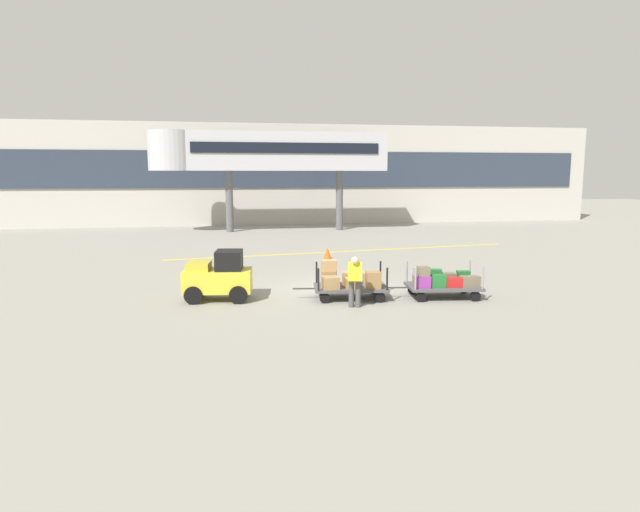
% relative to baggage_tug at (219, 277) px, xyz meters
% --- Properties ---
extents(ground_plane, '(120.00, 120.00, 0.00)m').
position_rel_baggage_tug_xyz_m(ground_plane, '(3.81, 0.94, -0.75)').
color(ground_plane, gray).
extents(apron_lead_line, '(18.27, 3.04, 0.01)m').
position_rel_baggage_tug_xyz_m(apron_lead_line, '(6.51, 10.10, -0.75)').
color(apron_lead_line, yellow).
rests_on(apron_lead_line, ground_plane).
extents(terminal_building, '(54.00, 2.51, 7.79)m').
position_rel_baggage_tug_xyz_m(terminal_building, '(3.81, 26.91, 3.15)').
color(terminal_building, '#BCB7AD').
rests_on(terminal_building, ground_plane).
extents(jet_bridge, '(16.07, 3.00, 6.76)m').
position_rel_baggage_tug_xyz_m(jet_bridge, '(2.86, 20.93, 4.64)').
color(jet_bridge, '#B7B7BC').
rests_on(jet_bridge, ground_plane).
extents(baggage_tug, '(2.22, 1.45, 1.58)m').
position_rel_baggage_tug_xyz_m(baggage_tug, '(0.00, 0.00, 0.00)').
color(baggage_tug, gold).
rests_on(baggage_tug, ground_plane).
extents(baggage_cart_lead, '(3.07, 1.68, 1.20)m').
position_rel_baggage_tug_xyz_m(baggage_cart_lead, '(4.08, -0.50, -0.21)').
color(baggage_cart_lead, '#4C4C4F').
rests_on(baggage_cart_lead, ground_plane).
extents(baggage_cart_middle, '(3.07, 1.68, 1.10)m').
position_rel_baggage_tug_xyz_m(baggage_cart_middle, '(7.07, -0.90, -0.24)').
color(baggage_cart_middle, '#4C4C4F').
rests_on(baggage_cart_middle, ground_plane).
extents(baggage_handler, '(0.49, 0.51, 1.56)m').
position_rel_baggage_tug_xyz_m(baggage_handler, '(3.97, -1.73, 0.11)').
color(baggage_handler, '#4C4C4C').
rests_on(baggage_handler, ground_plane).
extents(safety_cone_near, '(0.36, 0.36, 0.55)m').
position_rel_baggage_tug_xyz_m(safety_cone_near, '(4.99, 7.85, -0.48)').
color(safety_cone_near, '#EA590F').
rests_on(safety_cone_near, ground_plane).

